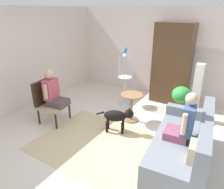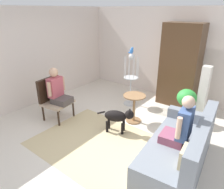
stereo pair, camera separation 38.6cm
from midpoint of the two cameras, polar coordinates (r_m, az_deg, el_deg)
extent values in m
plane|color=beige|center=(4.22, 1.94, -13.34)|extent=(7.14, 7.14, 0.00)
cube|color=silver|center=(6.26, 18.92, 10.47)|extent=(6.23, 0.12, 2.56)
cube|color=silver|center=(5.87, -19.70, 9.62)|extent=(0.12, 6.55, 2.56)
cube|color=#C6B284|center=(4.12, 0.52, -14.27)|extent=(2.77, 1.93, 0.01)
cube|color=slate|center=(3.82, 20.31, -15.26)|extent=(1.05, 1.97, 0.44)
cube|color=slate|center=(3.54, 26.79, -10.56)|extent=(0.37, 1.90, 0.48)
cube|color=slate|center=(4.38, 23.43, -5.63)|extent=(0.88, 0.26, 0.20)
cube|color=#C6B284|center=(3.21, 23.03, -15.76)|extent=(0.13, 0.33, 0.28)
cylinder|color=black|center=(5.12, -8.65, -4.11)|extent=(0.04, 0.04, 0.39)
cylinder|color=black|center=(4.77, -12.47, -6.52)|extent=(0.04, 0.04, 0.39)
cylinder|color=black|center=(5.41, -12.72, -2.91)|extent=(0.04, 0.04, 0.39)
cylinder|color=black|center=(5.08, -16.59, -5.08)|extent=(0.04, 0.04, 0.39)
cube|color=tan|center=(4.99, -12.82, -2.31)|extent=(0.67, 0.70, 0.06)
cube|color=black|center=(5.04, -15.26, 1.45)|extent=(0.17, 0.63, 0.55)
cube|color=#8B465D|center=(3.67, 19.53, -11.31)|extent=(0.42, 0.42, 0.14)
cube|color=#3F598C|center=(3.49, 22.79, -7.53)|extent=(0.22, 0.40, 0.50)
sphere|color=#DDB293|center=(3.33, 23.75, -2.02)|extent=(0.20, 0.20, 0.20)
cylinder|color=#DDB293|center=(3.28, 21.41, -8.80)|extent=(0.08, 0.08, 0.35)
cylinder|color=#DDB293|center=(3.68, 22.92, -5.45)|extent=(0.08, 0.08, 0.35)
cube|color=#4A4240|center=(4.85, -11.56, -1.63)|extent=(0.46, 0.42, 0.14)
cube|color=#B24C59|center=(4.85, -13.40, 2.01)|extent=(0.23, 0.38, 0.46)
sphere|color=tan|center=(4.74, -13.79, 6.00)|extent=(0.21, 0.21, 0.21)
cylinder|color=tan|center=(4.97, -11.39, 2.98)|extent=(0.08, 0.08, 0.32)
cylinder|color=tan|center=(4.67, -14.86, 1.34)|extent=(0.08, 0.08, 0.32)
cylinder|color=olive|center=(4.70, 8.66, -0.37)|extent=(0.52, 0.52, 0.02)
cylinder|color=olive|center=(4.84, 8.43, -4.05)|extent=(0.06, 0.06, 0.65)
cylinder|color=olive|center=(4.98, 8.22, -7.23)|extent=(0.36, 0.36, 0.03)
ellipsoid|color=black|center=(4.38, 3.52, -6.06)|extent=(0.54, 0.41, 0.24)
sphere|color=black|center=(4.31, 7.46, -5.66)|extent=(0.19, 0.19, 0.19)
cone|color=black|center=(4.30, 7.61, -4.24)|extent=(0.06, 0.06, 0.06)
cone|color=black|center=(4.22, 7.44, -4.82)|extent=(0.06, 0.06, 0.06)
cylinder|color=black|center=(4.42, -0.56, -5.12)|extent=(0.18, 0.10, 0.10)
cylinder|color=black|center=(4.54, 5.74, -8.63)|extent=(0.06, 0.06, 0.26)
cylinder|color=black|center=(4.42, 5.43, -9.59)|extent=(0.06, 0.06, 0.26)
cylinder|color=black|center=(4.59, 1.54, -8.12)|extent=(0.06, 0.06, 0.26)
cylinder|color=black|center=(4.47, 1.12, -9.04)|extent=(0.06, 0.06, 0.26)
cylinder|color=silver|center=(5.84, 6.94, -2.47)|extent=(0.36, 0.36, 0.03)
cylinder|color=silver|center=(5.69, 7.11, 0.89)|extent=(0.04, 0.04, 0.77)
cylinder|color=silver|center=(5.56, 7.31, 4.67)|extent=(0.40, 0.40, 0.02)
cylinder|color=silver|center=(5.38, 9.19, 7.19)|extent=(0.01, 0.01, 0.56)
cylinder|color=silver|center=(5.50, 9.43, 7.49)|extent=(0.01, 0.01, 0.56)
cylinder|color=silver|center=(5.60, 8.92, 7.80)|extent=(0.01, 0.01, 0.56)
cylinder|color=silver|center=(5.65, 7.89, 8.01)|extent=(0.01, 0.01, 0.56)
cylinder|color=silver|center=(5.64, 6.70, 8.04)|extent=(0.01, 0.01, 0.56)
cylinder|color=silver|center=(5.57, 5.78, 7.88)|extent=(0.01, 0.01, 0.56)
cylinder|color=silver|center=(5.46, 5.48, 7.59)|extent=(0.01, 0.01, 0.56)
cylinder|color=silver|center=(5.35, 5.93, 7.27)|extent=(0.01, 0.01, 0.56)
cylinder|color=silver|center=(5.30, 7.00, 7.05)|extent=(0.01, 0.01, 0.56)
cylinder|color=silver|center=(5.31, 8.26, 7.02)|extent=(0.01, 0.01, 0.56)
sphere|color=silver|center=(5.41, 7.61, 10.40)|extent=(0.16, 0.16, 0.16)
ellipsoid|color=blue|center=(5.38, 7.58, 11.95)|extent=(0.09, 0.10, 0.14)
sphere|color=blue|center=(5.36, 7.80, 12.56)|extent=(0.07, 0.07, 0.07)
cone|color=#D8BF4C|center=(5.35, 8.13, 12.51)|extent=(0.03, 0.02, 0.02)
ellipsoid|color=blue|center=(5.41, 7.18, 11.49)|extent=(0.12, 0.03, 0.04)
cylinder|color=beige|center=(5.29, 21.43, -5.69)|extent=(0.27, 0.27, 0.21)
cylinder|color=brown|center=(5.20, 21.76, -3.68)|extent=(0.03, 0.03, 0.20)
ellipsoid|color=green|center=(5.09, 22.21, -0.87)|extent=(0.45, 0.45, 0.40)
cube|color=#4C4742|center=(5.36, 24.77, -6.84)|extent=(0.20, 0.20, 0.06)
cube|color=white|center=(5.08, 26.02, -0.07)|extent=(0.18, 0.18, 1.31)
cube|color=#4C331E|center=(5.82, 20.31, 7.49)|extent=(0.98, 0.56, 2.18)
camera|label=1|loc=(0.19, -87.28, 1.14)|focal=32.76mm
camera|label=2|loc=(0.19, 92.72, -1.14)|focal=32.76mm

